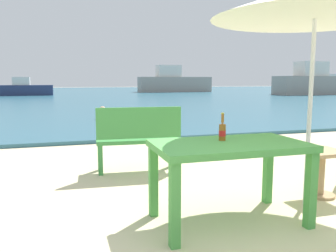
{
  "coord_description": "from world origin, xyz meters",
  "views": [
    {
      "loc": [
        -1.67,
        -2.17,
        1.33
      ],
      "look_at": [
        -0.12,
        3.0,
        0.6
      ],
      "focal_mm": 36.61,
      "sensor_mm": 36.0,
      "label": 1
    }
  ],
  "objects_px": {
    "beer_bottle_amber": "(222,131)",
    "bench_green_right": "(139,135)",
    "boat_fishing_trawler": "(316,83)",
    "boat_sailboat": "(174,82)",
    "side_table_wood": "(322,166)",
    "swimmer_person": "(103,114)",
    "boat_cargo_ship": "(26,89)",
    "patio_umbrella": "(316,0)",
    "boat_tanker": "(334,85)",
    "picnic_table_green": "(229,154)"
  },
  "relations": [
    {
      "from": "beer_bottle_amber",
      "to": "swimmer_person",
      "type": "height_order",
      "value": "beer_bottle_amber"
    },
    {
      "from": "boat_cargo_ship",
      "to": "boat_tanker",
      "type": "distance_m",
      "value": 32.09
    },
    {
      "from": "boat_fishing_trawler",
      "to": "boat_tanker",
      "type": "distance_m",
      "value": 11.55
    },
    {
      "from": "boat_tanker",
      "to": "beer_bottle_amber",
      "type": "bearing_deg",
      "value": -133.76
    },
    {
      "from": "boat_fishing_trawler",
      "to": "picnic_table_green",
      "type": "bearing_deg",
      "value": -131.37
    },
    {
      "from": "boat_tanker",
      "to": "patio_umbrella",
      "type": "bearing_deg",
      "value": -132.74
    },
    {
      "from": "swimmer_person",
      "to": "boat_sailboat",
      "type": "distance_m",
      "value": 24.61
    },
    {
      "from": "boat_sailboat",
      "to": "boat_tanker",
      "type": "height_order",
      "value": "boat_sailboat"
    },
    {
      "from": "boat_cargo_ship",
      "to": "boat_tanker",
      "type": "relative_size",
      "value": 0.78
    },
    {
      "from": "picnic_table_green",
      "to": "swimmer_person",
      "type": "height_order",
      "value": "picnic_table_green"
    },
    {
      "from": "bench_green_right",
      "to": "boat_fishing_trawler",
      "type": "distance_m",
      "value": 27.4
    },
    {
      "from": "patio_umbrella",
      "to": "side_table_wood",
      "type": "height_order",
      "value": "patio_umbrella"
    },
    {
      "from": "beer_bottle_amber",
      "to": "patio_umbrella",
      "type": "xyz_separation_m",
      "value": [
        1.03,
        0.06,
        1.26
      ]
    },
    {
      "from": "patio_umbrella",
      "to": "boat_sailboat",
      "type": "height_order",
      "value": "boat_sailboat"
    },
    {
      "from": "side_table_wood",
      "to": "boat_cargo_ship",
      "type": "bearing_deg",
      "value": 102.32
    },
    {
      "from": "picnic_table_green",
      "to": "boat_sailboat",
      "type": "relative_size",
      "value": 0.19
    },
    {
      "from": "beer_bottle_amber",
      "to": "swimmer_person",
      "type": "bearing_deg",
      "value": 92.03
    },
    {
      "from": "picnic_table_green",
      "to": "bench_green_right",
      "type": "relative_size",
      "value": 1.14
    },
    {
      "from": "beer_bottle_amber",
      "to": "bench_green_right",
      "type": "relative_size",
      "value": 0.22
    },
    {
      "from": "beer_bottle_amber",
      "to": "boat_sailboat",
      "type": "distance_m",
      "value": 32.12
    },
    {
      "from": "swimmer_person",
      "to": "boat_sailboat",
      "type": "xyz_separation_m",
      "value": [
        9.59,
        22.65,
        0.8
      ]
    },
    {
      "from": "patio_umbrella",
      "to": "bench_green_right",
      "type": "xyz_separation_m",
      "value": [
        -1.45,
        1.8,
        -1.58
      ]
    },
    {
      "from": "boat_fishing_trawler",
      "to": "boat_cargo_ship",
      "type": "bearing_deg",
      "value": 167.45
    },
    {
      "from": "picnic_table_green",
      "to": "side_table_wood",
      "type": "bearing_deg",
      "value": 13.91
    },
    {
      "from": "beer_bottle_amber",
      "to": "boat_tanker",
      "type": "xyz_separation_m",
      "value": [
        27.62,
        28.85,
        -0.11
      ]
    },
    {
      "from": "picnic_table_green",
      "to": "patio_umbrella",
      "type": "xyz_separation_m",
      "value": [
        1.01,
        0.18,
        1.47
      ]
    },
    {
      "from": "beer_bottle_amber",
      "to": "side_table_wood",
      "type": "distance_m",
      "value": 1.47
    },
    {
      "from": "beer_bottle_amber",
      "to": "bench_green_right",
      "type": "distance_m",
      "value": 1.93
    },
    {
      "from": "bench_green_right",
      "to": "picnic_table_green",
      "type": "bearing_deg",
      "value": -77.41
    },
    {
      "from": "patio_umbrella",
      "to": "bench_green_right",
      "type": "distance_m",
      "value": 2.79
    },
    {
      "from": "patio_umbrella",
      "to": "boat_sailboat",
      "type": "bearing_deg",
      "value": 74.91
    },
    {
      "from": "patio_umbrella",
      "to": "boat_tanker",
      "type": "distance_m",
      "value": 39.22
    },
    {
      "from": "patio_umbrella",
      "to": "side_table_wood",
      "type": "distance_m",
      "value": 1.8
    },
    {
      "from": "boat_cargo_ship",
      "to": "patio_umbrella",
      "type": "bearing_deg",
      "value": -78.44
    },
    {
      "from": "beer_bottle_amber",
      "to": "patio_umbrella",
      "type": "height_order",
      "value": "patio_umbrella"
    },
    {
      "from": "picnic_table_green",
      "to": "beer_bottle_amber",
      "type": "distance_m",
      "value": 0.23
    },
    {
      "from": "side_table_wood",
      "to": "swimmer_person",
      "type": "relative_size",
      "value": 1.32
    },
    {
      "from": "bench_green_right",
      "to": "boat_sailboat",
      "type": "distance_m",
      "value": 30.48
    },
    {
      "from": "boat_fishing_trawler",
      "to": "boat_sailboat",
      "type": "bearing_deg",
      "value": 135.43
    },
    {
      "from": "side_table_wood",
      "to": "boat_fishing_trawler",
      "type": "relative_size",
      "value": 0.07
    },
    {
      "from": "side_table_wood",
      "to": "patio_umbrella",
      "type": "bearing_deg",
      "value": -155.3
    },
    {
      "from": "patio_umbrella",
      "to": "bench_green_right",
      "type": "bearing_deg",
      "value": 128.84
    },
    {
      "from": "patio_umbrella",
      "to": "boat_fishing_trawler",
      "type": "distance_m",
      "value": 27.77
    },
    {
      "from": "boat_cargo_ship",
      "to": "boat_fishing_trawler",
      "type": "relative_size",
      "value": 0.53
    },
    {
      "from": "boat_cargo_ship",
      "to": "boat_fishing_trawler",
      "type": "xyz_separation_m",
      "value": [
        23.26,
        -5.18,
        0.46
      ]
    },
    {
      "from": "boat_cargo_ship",
      "to": "boat_fishing_trawler",
      "type": "height_order",
      "value": "boat_fishing_trawler"
    },
    {
      "from": "beer_bottle_amber",
      "to": "swimmer_person",
      "type": "xyz_separation_m",
      "value": [
        -0.29,
        8.09,
        -0.61
      ]
    },
    {
      "from": "boat_cargo_ship",
      "to": "boat_fishing_trawler",
      "type": "bearing_deg",
      "value": -12.55
    },
    {
      "from": "picnic_table_green",
      "to": "patio_umbrella",
      "type": "relative_size",
      "value": 0.61
    },
    {
      "from": "boat_sailboat",
      "to": "bench_green_right",
      "type": "bearing_deg",
      "value": -108.6
    }
  ]
}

